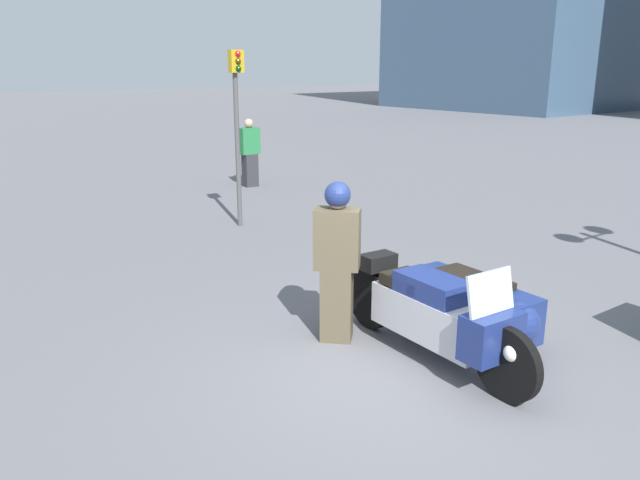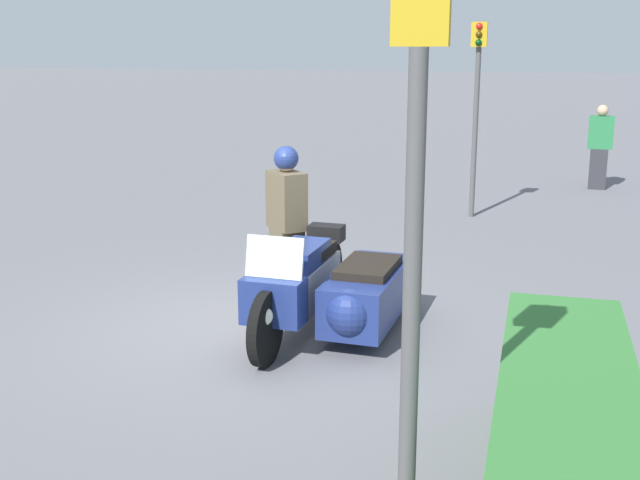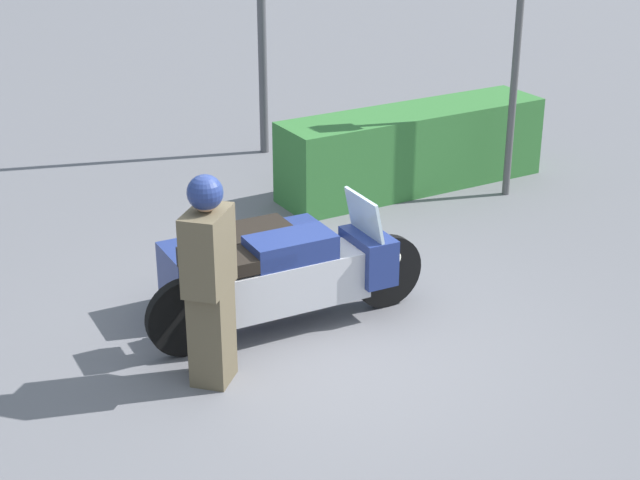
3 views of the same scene
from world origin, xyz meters
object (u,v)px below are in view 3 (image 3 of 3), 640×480
(police_motorcycle, at_px, (277,265))
(traffic_light_near, at_px, (517,18))
(officer_rider, at_px, (209,276))
(hedge_bush_curbside, at_px, (413,149))

(police_motorcycle, height_order, traffic_light_near, traffic_light_near)
(officer_rider, bearing_deg, hedge_bush_curbside, 81.66)
(police_motorcycle, relative_size, traffic_light_near, 0.82)
(police_motorcycle, xyz_separation_m, officer_rider, (-1.04, -0.83, 0.47))
(hedge_bush_curbside, height_order, traffic_light_near, traffic_light_near)
(officer_rider, distance_m, traffic_light_near, 5.57)
(officer_rider, height_order, traffic_light_near, traffic_light_near)
(police_motorcycle, bearing_deg, officer_rider, -138.88)
(police_motorcycle, xyz_separation_m, hedge_bush_curbside, (3.09, 2.21, 0.02))
(police_motorcycle, distance_m, hedge_bush_curbside, 3.80)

